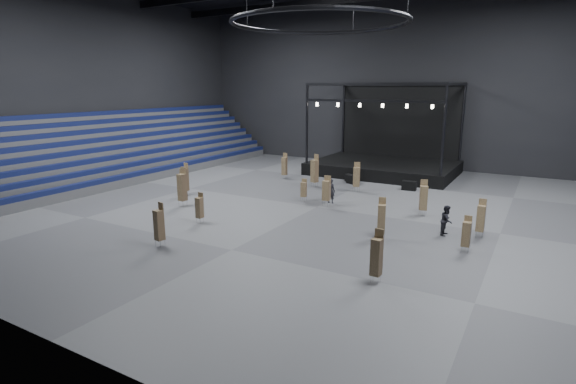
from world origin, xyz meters
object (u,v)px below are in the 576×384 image
Objects in this scene: chair_stack_3 at (159,224)px; chair_stack_6 at (185,179)px; flight_case_left at (350,178)px; chair_stack_4 at (377,256)px; chair_stack_1 at (200,207)px; chair_stack_0 at (481,218)px; chair_stack_8 at (182,187)px; crew_member at (447,220)px; chair_stack_12 at (315,170)px; chair_stack_9 at (304,189)px; chair_stack_10 at (284,166)px; chair_stack_11 at (382,218)px; chair_stack_13 at (357,176)px; chair_stack_2 at (423,197)px; man_center at (331,191)px; chair_stack_5 at (326,190)px; flight_case_mid at (353,180)px; flight_case_right at (409,186)px; stage at (386,159)px; chair_stack_7 at (466,233)px.

chair_stack_6 reaches higher than chair_stack_3.
chair_stack_4 reaches higher than flight_case_left.
chair_stack_1 is 0.80× the size of chair_stack_4.
chair_stack_0 is 9.80m from chair_stack_4.
chair_stack_8 is 1.61× the size of crew_member.
chair_stack_12 is (-1.91, -3.72, 1.15)m from flight_case_left.
chair_stack_12 is at bearing 94.42° from chair_stack_9.
chair_stack_8 is at bearing 146.08° from chair_stack_1.
chair_stack_10 is (-18.97, 9.34, 0.08)m from chair_stack_0.
chair_stack_11 is at bearing 4.53° from chair_stack_8.
chair_stack_8 reaches higher than chair_stack_12.
chair_stack_4 is 18.52m from chair_stack_13.
chair_stack_2 is 7.01m from man_center.
chair_stack_1 is at bearing 114.40° from chair_stack_3.
chair_stack_12 reaches higher than flight_case_left.
chair_stack_5 is 1.29× the size of chair_stack_9.
flight_case_mid is 6.82m from chair_stack_10.
chair_stack_12 is at bearing 136.37° from chair_stack_2.
chair_stack_4 is at bearing -78.98° from flight_case_right.
chair_stack_3 is at bearing -41.01° from chair_stack_6.
man_center is (9.19, 6.43, -0.55)m from chair_stack_8.
chair_stack_12 is (-3.75, 5.48, 0.27)m from chair_stack_5.
chair_stack_10 is at bearing 111.69° from chair_stack_3.
chair_stack_10 is (-7.51, -8.22, -0.17)m from stage.
chair_stack_11 is 14.50m from chair_stack_12.
chair_stack_0 is at bearing 169.68° from man_center.
chair_stack_0 is at bearing -41.08° from flight_case_left.
chair_stack_3 is 16.79m from chair_stack_7.
flight_case_left is at bearing 78.16° from chair_stack_1.
chair_stack_3 is 1.43× the size of chair_stack_9.
man_center is (5.29, 9.02, -0.10)m from chair_stack_1.
chair_stack_9 is at bearing -130.69° from chair_stack_13.
chair_stack_1 is 13.55m from chair_stack_4.
flight_case_mid is 0.47× the size of chair_stack_3.
chair_stack_9 reaches higher than flight_case_right.
chair_stack_13 reaches higher than chair_stack_1.
flight_case_mid is at bearing 67.74° from chair_stack_12.
chair_stack_2 reaches higher than chair_stack_11.
flight_case_mid is 7.63m from man_center.
chair_stack_4 is 1.25× the size of chair_stack_7.
chair_stack_10 reaches higher than chair_stack_1.
chair_stack_10 is (1.30, 12.82, -0.22)m from chair_stack_8.
chair_stack_4 is 13.69m from chair_stack_5.
chair_stack_5 is at bearing -38.51° from chair_stack_12.
chair_stack_10 is at bearing -170.47° from flight_case_mid.
chair_stack_11 is (6.01, -5.24, 0.04)m from chair_stack_5.
man_center reaches higher than flight_case_left.
chair_stack_11 is at bearing -47.44° from chair_stack_5.
chair_stack_3 is 0.85× the size of chair_stack_8.
chair_stack_4 is 1.01× the size of chair_stack_10.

